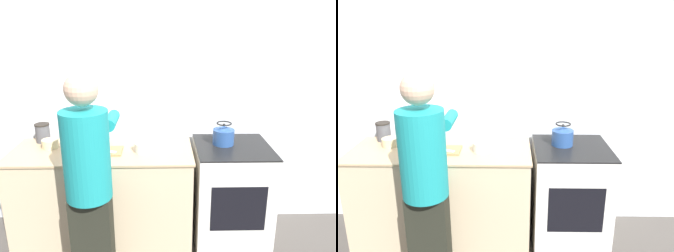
# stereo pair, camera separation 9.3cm
# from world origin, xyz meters

# --- Properties ---
(wall_back) EXTENTS (8.00, 0.05, 2.60)m
(wall_back) POSITION_xyz_m (0.00, 0.73, 1.30)
(wall_back) COLOR silver
(wall_back) RESTS_ON ground_plane
(counter) EXTENTS (1.58, 0.65, 0.92)m
(counter) POSITION_xyz_m (-0.35, 0.31, 0.46)
(counter) COLOR #C6B28E
(counter) RESTS_ON ground_plane
(oven) EXTENTS (0.66, 0.67, 0.94)m
(oven) POSITION_xyz_m (0.80, 0.33, 0.47)
(oven) COLOR silver
(oven) RESTS_ON ground_plane
(person) EXTENTS (0.37, 0.61, 1.68)m
(person) POSITION_xyz_m (-0.35, -0.22, 0.92)
(person) COLOR black
(person) RESTS_ON ground_plane
(cutting_board) EXTENTS (0.40, 0.21, 0.02)m
(cutting_board) POSITION_xyz_m (-0.37, 0.27, 0.93)
(cutting_board) COLOR #A87A4C
(cutting_board) RESTS_ON counter
(knife) EXTENTS (0.25, 0.13, 0.01)m
(knife) POSITION_xyz_m (-0.34, 0.26, 0.94)
(knife) COLOR silver
(knife) RESTS_ON cutting_board
(kettle) EXTENTS (0.19, 0.19, 0.20)m
(kettle) POSITION_xyz_m (0.72, 0.39, 1.02)
(kettle) COLOR #284C8C
(kettle) RESTS_ON oven
(bowl_prep) EXTENTS (0.14, 0.14, 0.08)m
(bowl_prep) POSITION_xyz_m (-0.82, 0.39, 0.95)
(bowl_prep) COLOR #C6B789
(bowl_prep) RESTS_ON counter
(bowl_mixing) EXTENTS (0.16, 0.16, 0.08)m
(bowl_mixing) POSITION_xyz_m (0.02, 0.28, 0.96)
(bowl_mixing) COLOR silver
(bowl_mixing) RESTS_ON counter
(canister_jar) EXTENTS (0.13, 0.13, 0.18)m
(canister_jar) POSITION_xyz_m (-0.93, 0.54, 1.00)
(canister_jar) COLOR #4C4C51
(canister_jar) RESTS_ON counter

